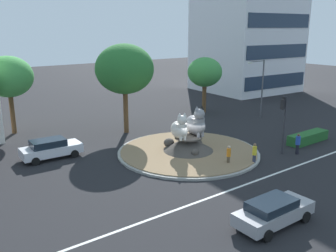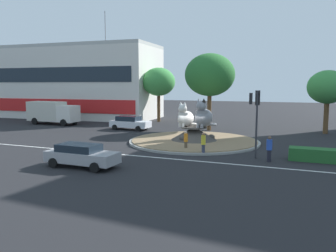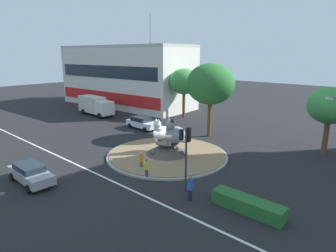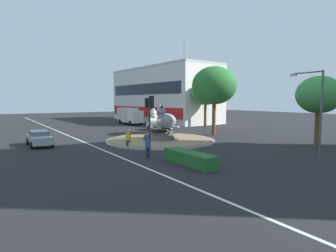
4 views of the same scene
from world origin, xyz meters
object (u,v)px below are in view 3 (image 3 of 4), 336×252
(broadleaf_tree_behind_island, at_px, (211,84))
(third_tree_left, at_px, (184,82))
(cat_statue_grey, at_px, (174,134))
(second_tree_near_tower, at_px, (330,106))
(pedestrian_blue_shirt, at_px, (190,188))
(sedan_on_far_lane, at_px, (142,123))
(delivery_box_truck, at_px, (95,105))
(traffic_light_mast, at_px, (186,145))
(shophouse_block, at_px, (126,76))
(pedestrian_orange_shirt, at_px, (141,160))
(hatchback_near_shophouse, at_px, (31,173))
(cat_statue_white, at_px, (161,132))
(pedestrian_yellow_shirt, at_px, (147,168))

(broadleaf_tree_behind_island, xyz_separation_m, third_tree_left, (-9.24, 6.47, -0.72))
(cat_statue_grey, height_order, second_tree_near_tower, second_tree_near_tower)
(second_tree_near_tower, relative_size, pedestrian_blue_shirt, 3.83)
(broadleaf_tree_behind_island, distance_m, sedan_on_far_lane, 10.86)
(third_tree_left, relative_size, pedestrian_blue_shirt, 4.32)
(cat_statue_grey, bearing_deg, delivery_box_truck, -98.05)
(traffic_light_mast, height_order, pedestrian_blue_shirt, traffic_light_mast)
(second_tree_near_tower, relative_size, sedan_on_far_lane, 1.43)
(cat_statue_grey, relative_size, broadleaf_tree_behind_island, 0.30)
(broadleaf_tree_behind_island, height_order, delivery_box_truck, broadleaf_tree_behind_island)
(shophouse_block, relative_size, sedan_on_far_lane, 5.79)
(shophouse_block, xyz_separation_m, delivery_box_truck, (3.66, -9.70, -4.05))
(shophouse_block, height_order, pedestrian_orange_shirt, shophouse_block)
(sedan_on_far_lane, bearing_deg, delivery_box_truck, 177.40)
(traffic_light_mast, xyz_separation_m, hatchback_near_shophouse, (-10.00, -6.99, -2.79))
(pedestrian_blue_shirt, bearing_deg, third_tree_left, -7.60)
(cat_statue_grey, bearing_deg, second_tree_near_tower, 143.30)
(cat_statue_white, relative_size, hatchback_near_shophouse, 0.48)
(second_tree_near_tower, height_order, sedan_on_far_lane, second_tree_near_tower)
(broadleaf_tree_behind_island, height_order, pedestrian_blue_shirt, broadleaf_tree_behind_island)
(second_tree_near_tower, xyz_separation_m, delivery_box_truck, (-33.58, -4.11, -3.35))
(pedestrian_orange_shirt, relative_size, sedan_on_far_lane, 0.33)
(pedestrian_orange_shirt, distance_m, pedestrian_yellow_shirt, 2.05)
(second_tree_near_tower, bearing_deg, pedestrian_yellow_shirt, -119.89)
(pedestrian_blue_shirt, bearing_deg, broadleaf_tree_behind_island, -17.85)
(cat_statue_grey, height_order, shophouse_block, shophouse_block)
(pedestrian_blue_shirt, bearing_deg, second_tree_near_tower, -62.12)
(sedan_on_far_lane, relative_size, hatchback_near_shophouse, 1.00)
(pedestrian_yellow_shirt, bearing_deg, cat_statue_white, 12.16)
(cat_statue_grey, bearing_deg, broadleaf_tree_behind_island, -160.15)
(cat_statue_grey, distance_m, third_tree_left, 19.01)
(cat_statue_grey, height_order, pedestrian_blue_shirt, cat_statue_grey)
(traffic_light_mast, bearing_deg, cat_statue_white, 54.47)
(traffic_light_mast, distance_m, delivery_box_truck, 30.49)
(second_tree_near_tower, relative_size, third_tree_left, 0.89)
(second_tree_near_tower, bearing_deg, third_tree_left, 168.59)
(traffic_light_mast, bearing_deg, delivery_box_truck, 66.90)
(sedan_on_far_lane, bearing_deg, pedestrian_orange_shirt, -41.48)
(cat_statue_grey, distance_m, pedestrian_orange_shirt, 4.45)
(cat_statue_grey, height_order, sedan_on_far_lane, cat_statue_grey)
(delivery_box_truck, bearing_deg, third_tree_left, 37.01)
(broadleaf_tree_behind_island, height_order, second_tree_near_tower, broadleaf_tree_behind_island)
(cat_statue_white, distance_m, third_tree_left, 18.07)
(traffic_light_mast, bearing_deg, pedestrian_blue_shirt, -129.37)
(cat_statue_white, bearing_deg, traffic_light_mast, 68.94)
(pedestrian_blue_shirt, xyz_separation_m, delivery_box_truck, (-29.27, 12.35, 0.72))
(third_tree_left, distance_m, pedestrian_orange_shirt, 22.61)
(cat_statue_white, bearing_deg, cat_statue_grey, 103.48)
(traffic_light_mast, relative_size, third_tree_left, 0.63)
(hatchback_near_shophouse, relative_size, delivery_box_truck, 0.65)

